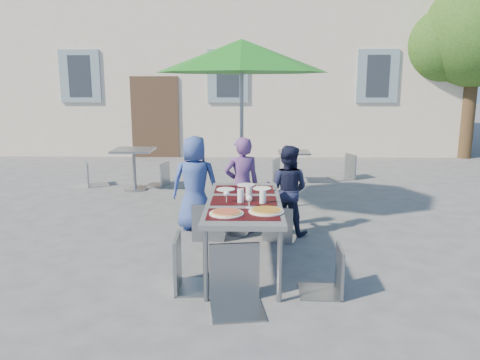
{
  "coord_description": "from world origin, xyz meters",
  "views": [
    {
      "loc": [
        0.59,
        -5.36,
        1.99
      ],
      "look_at": [
        0.47,
        0.46,
        0.8
      ],
      "focal_mm": 35.0,
      "sensor_mm": 36.0,
      "label": 1
    }
  ],
  "objects_px": {
    "chair_1": "(234,199)",
    "chair_5": "(236,240)",
    "chair_2": "(280,202)",
    "bg_chair_r_0": "(160,160)",
    "chair_0": "(208,199)",
    "bg_chair_r_1": "(347,151)",
    "cafe_table_0": "(134,161)",
    "cafe_table_1": "(294,163)",
    "dining_table": "(244,206)",
    "bg_chair_l_0": "(92,159)",
    "chair_3": "(188,230)",
    "child_0": "(195,183)",
    "pizza_near_right": "(266,211)",
    "child_1": "(242,185)",
    "patio_umbrella": "(242,57)",
    "bg_chair_l_1": "(281,156)",
    "child_2": "(287,190)",
    "pizza_near_left": "(226,213)",
    "chair_4": "(331,242)"
  },
  "relations": [
    {
      "from": "child_1",
      "to": "bg_chair_l_0",
      "type": "distance_m",
      "value": 4.22
    },
    {
      "from": "pizza_near_right",
      "to": "cafe_table_0",
      "type": "height_order",
      "value": "cafe_table_0"
    },
    {
      "from": "chair_2",
      "to": "cafe_table_0",
      "type": "relative_size",
      "value": 1.14
    },
    {
      "from": "child_1",
      "to": "pizza_near_left",
      "type": "bearing_deg",
      "value": 73.66
    },
    {
      "from": "chair_0",
      "to": "bg_chair_r_1",
      "type": "height_order",
      "value": "bg_chair_r_1"
    },
    {
      "from": "bg_chair_l_1",
      "to": "bg_chair_r_1",
      "type": "height_order",
      "value": "bg_chair_r_1"
    },
    {
      "from": "chair_5",
      "to": "cafe_table_1",
      "type": "distance_m",
      "value": 5.47
    },
    {
      "from": "chair_2",
      "to": "bg_chair_l_0",
      "type": "relative_size",
      "value": 0.98
    },
    {
      "from": "chair_2",
      "to": "bg_chair_r_0",
      "type": "xyz_separation_m",
      "value": [
        -2.16,
        3.33,
        -0.01
      ]
    },
    {
      "from": "pizza_near_right",
      "to": "chair_0",
      "type": "relative_size",
      "value": 0.37
    },
    {
      "from": "bg_chair_l_0",
      "to": "bg_chair_r_1",
      "type": "xyz_separation_m",
      "value": [
        5.19,
        0.81,
        0.06
      ]
    },
    {
      "from": "dining_table",
      "to": "chair_3",
      "type": "relative_size",
      "value": 1.81
    },
    {
      "from": "chair_1",
      "to": "bg_chair_l_0",
      "type": "relative_size",
      "value": 0.93
    },
    {
      "from": "pizza_near_left",
      "to": "chair_4",
      "type": "height_order",
      "value": "chair_4"
    },
    {
      "from": "chair_1",
      "to": "chair_5",
      "type": "distance_m",
      "value": 2.09
    },
    {
      "from": "chair_0",
      "to": "bg_chair_r_0",
      "type": "relative_size",
      "value": 1.06
    },
    {
      "from": "chair_5",
      "to": "child_1",
      "type": "bearing_deg",
      "value": 89.49
    },
    {
      "from": "child_0",
      "to": "child_2",
      "type": "bearing_deg",
      "value": 170.35
    },
    {
      "from": "dining_table",
      "to": "child_0",
      "type": "bearing_deg",
      "value": 116.93
    },
    {
      "from": "child_0",
      "to": "bg_chair_r_1",
      "type": "distance_m",
      "value": 4.58
    },
    {
      "from": "pizza_near_right",
      "to": "child_1",
      "type": "distance_m",
      "value": 1.71
    },
    {
      "from": "chair_4",
      "to": "chair_1",
      "type": "bearing_deg",
      "value": 118.55
    },
    {
      "from": "pizza_near_right",
      "to": "cafe_table_1",
      "type": "height_order",
      "value": "pizza_near_right"
    },
    {
      "from": "chair_3",
      "to": "child_0",
      "type": "bearing_deg",
      "value": 94.42
    },
    {
      "from": "pizza_near_left",
      "to": "child_0",
      "type": "xyz_separation_m",
      "value": [
        -0.53,
        1.91,
        -0.11
      ]
    },
    {
      "from": "patio_umbrella",
      "to": "child_0",
      "type": "bearing_deg",
      "value": -129.23
    },
    {
      "from": "bg_chair_l_1",
      "to": "cafe_table_1",
      "type": "bearing_deg",
      "value": -48.13
    },
    {
      "from": "child_0",
      "to": "cafe_table_1",
      "type": "bearing_deg",
      "value": -119.94
    },
    {
      "from": "bg_chair_r_1",
      "to": "patio_umbrella",
      "type": "bearing_deg",
      "value": -127.55
    },
    {
      "from": "dining_table",
      "to": "bg_chair_l_0",
      "type": "bearing_deg",
      "value": 126.4
    },
    {
      "from": "bg_chair_r_1",
      "to": "chair_3",
      "type": "bearing_deg",
      "value": -115.61
    },
    {
      "from": "dining_table",
      "to": "chair_3",
      "type": "height_order",
      "value": "chair_3"
    },
    {
      "from": "chair_0",
      "to": "chair_3",
      "type": "relative_size",
      "value": 0.91
    },
    {
      "from": "chair_3",
      "to": "bg_chair_l_0",
      "type": "distance_m",
      "value": 5.38
    },
    {
      "from": "chair_2",
      "to": "bg_chair_r_0",
      "type": "relative_size",
      "value": 1.02
    },
    {
      "from": "child_0",
      "to": "child_1",
      "type": "distance_m",
      "value": 0.66
    },
    {
      "from": "child_1",
      "to": "chair_2",
      "type": "relative_size",
      "value": 1.46
    },
    {
      "from": "bg_chair_r_0",
      "to": "cafe_table_1",
      "type": "xyz_separation_m",
      "value": [
        2.66,
        0.24,
        -0.09
      ]
    },
    {
      "from": "bg_chair_r_1",
      "to": "dining_table",
      "type": "bearing_deg",
      "value": -113.14
    },
    {
      "from": "chair_2",
      "to": "bg_chair_r_0",
      "type": "height_order",
      "value": "chair_2"
    },
    {
      "from": "pizza_near_left",
      "to": "cafe_table_0",
      "type": "xyz_separation_m",
      "value": [
        -1.97,
        4.35,
        -0.21
      ]
    },
    {
      "from": "chair_0",
      "to": "chair_3",
      "type": "bearing_deg",
      "value": -92.7
    },
    {
      "from": "child_2",
      "to": "chair_1",
      "type": "height_order",
      "value": "child_2"
    },
    {
      "from": "chair_5",
      "to": "dining_table",
      "type": "bearing_deg",
      "value": 86.24
    },
    {
      "from": "chair_5",
      "to": "cafe_table_0",
      "type": "bearing_deg",
      "value": 113.63
    },
    {
      "from": "dining_table",
      "to": "chair_1",
      "type": "relative_size",
      "value": 2.18
    },
    {
      "from": "chair_2",
      "to": "bg_chair_r_0",
      "type": "distance_m",
      "value": 3.97
    },
    {
      "from": "bg_chair_r_0",
      "to": "cafe_table_0",
      "type": "bearing_deg",
      "value": -136.79
    },
    {
      "from": "cafe_table_0",
      "to": "bg_chair_l_1",
      "type": "distance_m",
      "value": 2.99
    },
    {
      "from": "chair_0",
      "to": "bg_chair_r_1",
      "type": "relative_size",
      "value": 0.93
    }
  ]
}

